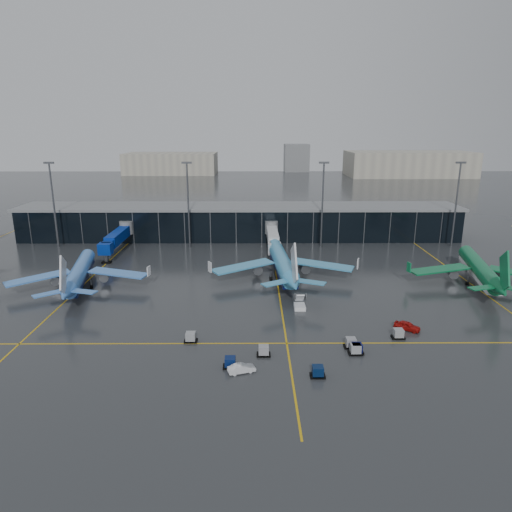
{
  "coord_description": "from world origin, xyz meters",
  "views": [
    {
      "loc": [
        4.43,
        -84.86,
        35.0
      ],
      "look_at": [
        5.0,
        18.0,
        6.0
      ],
      "focal_mm": 32.0,
      "sensor_mm": 36.0,
      "label": 1
    }
  ],
  "objects_px": {
    "airliner_aer_lingus": "(480,259)",
    "mobile_airstair": "(300,305)",
    "service_van_red": "(407,326)",
    "airliner_arkefly": "(79,263)",
    "airliner_klm_near": "(282,253)",
    "service_van_white": "(242,368)",
    "baggage_carts": "(309,349)"
  },
  "relations": [
    {
      "from": "airliner_klm_near",
      "to": "mobile_airstair",
      "type": "bearing_deg",
      "value": -87.03
    },
    {
      "from": "baggage_carts",
      "to": "mobile_airstair",
      "type": "bearing_deg",
      "value": 88.72
    },
    {
      "from": "airliner_klm_near",
      "to": "service_van_red",
      "type": "distance_m",
      "value": 36.85
    },
    {
      "from": "service_van_red",
      "to": "airliner_klm_near",
      "type": "bearing_deg",
      "value": 69.85
    },
    {
      "from": "airliner_arkefly",
      "to": "airliner_klm_near",
      "type": "bearing_deg",
      "value": -3.64
    },
    {
      "from": "airliner_klm_near",
      "to": "baggage_carts",
      "type": "relative_size",
      "value": 1.08
    },
    {
      "from": "airliner_arkefly",
      "to": "airliner_klm_near",
      "type": "distance_m",
      "value": 46.68
    },
    {
      "from": "airliner_aer_lingus",
      "to": "baggage_carts",
      "type": "xyz_separation_m",
      "value": [
        -43.39,
        -34.12,
        -5.14
      ]
    },
    {
      "from": "mobile_airstair",
      "to": "service_van_red",
      "type": "relative_size",
      "value": 0.75
    },
    {
      "from": "airliner_aer_lingus",
      "to": "baggage_carts",
      "type": "bearing_deg",
      "value": -129.19
    },
    {
      "from": "airliner_arkefly",
      "to": "service_van_white",
      "type": "relative_size",
      "value": 8.91
    },
    {
      "from": "service_van_white",
      "to": "service_van_red",
      "type": "bearing_deg",
      "value": -81.53
    },
    {
      "from": "mobile_airstair",
      "to": "service_van_white",
      "type": "bearing_deg",
      "value": -113.68
    },
    {
      "from": "airliner_aer_lingus",
      "to": "service_van_white",
      "type": "distance_m",
      "value": 67.31
    },
    {
      "from": "mobile_airstair",
      "to": "service_van_white",
      "type": "relative_size",
      "value": 0.83
    },
    {
      "from": "airliner_klm_near",
      "to": "service_van_white",
      "type": "distance_m",
      "value": 45.72
    },
    {
      "from": "airliner_arkefly",
      "to": "mobile_airstair",
      "type": "distance_m",
      "value": 50.74
    },
    {
      "from": "baggage_carts",
      "to": "mobile_airstair",
      "type": "distance_m",
      "value": 19.04
    },
    {
      "from": "airliner_arkefly",
      "to": "baggage_carts",
      "type": "height_order",
      "value": "airliner_arkefly"
    },
    {
      "from": "airliner_arkefly",
      "to": "service_van_white",
      "type": "xyz_separation_m",
      "value": [
        37.67,
        -38.17,
        -4.97
      ]
    },
    {
      "from": "airliner_arkefly",
      "to": "airliner_klm_near",
      "type": "xyz_separation_m",
      "value": [
        46.24,
        6.38,
        0.61
      ]
    },
    {
      "from": "airliner_arkefly",
      "to": "airliner_klm_near",
      "type": "relative_size",
      "value": 0.9
    },
    {
      "from": "mobile_airstair",
      "to": "baggage_carts",
      "type": "bearing_deg",
      "value": -90.99
    },
    {
      "from": "airliner_aer_lingus",
      "to": "service_van_red",
      "type": "distance_m",
      "value": 35.66
    },
    {
      "from": "service_van_red",
      "to": "service_van_white",
      "type": "distance_m",
      "value": 32.77
    },
    {
      "from": "airliner_klm_near",
      "to": "airliner_arkefly",
      "type": "bearing_deg",
      "value": -176.25
    },
    {
      "from": "airliner_aer_lingus",
      "to": "mobile_airstair",
      "type": "bearing_deg",
      "value": -148.03
    },
    {
      "from": "airliner_aer_lingus",
      "to": "airliner_klm_near",
      "type": "bearing_deg",
      "value": -173.27
    },
    {
      "from": "airliner_arkefly",
      "to": "airliner_aer_lingus",
      "type": "relative_size",
      "value": 0.96
    },
    {
      "from": "service_van_white",
      "to": "airliner_aer_lingus",
      "type": "bearing_deg",
      "value": -71.57
    },
    {
      "from": "mobile_airstair",
      "to": "service_van_red",
      "type": "bearing_deg",
      "value": -28.77
    },
    {
      "from": "airliner_klm_near",
      "to": "mobile_airstair",
      "type": "xyz_separation_m",
      "value": [
        2.45,
        -19.77,
        -5.49
      ]
    }
  ]
}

